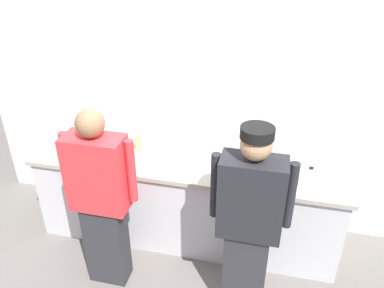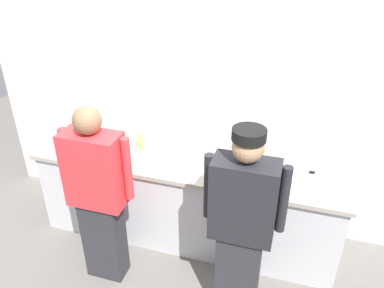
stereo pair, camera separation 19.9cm
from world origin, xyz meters
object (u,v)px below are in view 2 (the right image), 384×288
at_px(squeeze_bottle_spare, 141,140).
at_px(squeeze_bottle_secondary, 90,130).
at_px(sheet_tray, 167,156).
at_px(ramekin_green_sauce, 237,163).
at_px(plate_stack_rear, 121,146).
at_px(ramekin_red_sauce, 255,164).
at_px(chef_near_left, 98,194).
at_px(chefs_knife, 318,173).
at_px(chef_center, 242,224).
at_px(mixing_bowl_steel, 287,173).
at_px(plate_stack_front, 91,142).
at_px(ramekin_yellow_sauce, 122,155).
at_px(squeeze_bottle_primary, 67,145).

bearing_deg(squeeze_bottle_spare, squeeze_bottle_secondary, 174.80).
height_order(sheet_tray, squeeze_bottle_secondary, squeeze_bottle_secondary).
bearing_deg(ramekin_green_sauce, plate_stack_rear, -178.71).
bearing_deg(ramekin_red_sauce, chef_near_left, -146.24).
height_order(sheet_tray, chefs_knife, sheet_tray).
height_order(chef_center, squeeze_bottle_spare, chef_center).
bearing_deg(mixing_bowl_steel, sheet_tray, 177.80).
bearing_deg(sheet_tray, chef_center, -40.45).
height_order(squeeze_bottle_spare, chefs_knife, squeeze_bottle_spare).
xyz_separation_m(squeeze_bottle_secondary, ramekin_green_sauce, (1.53, -0.07, -0.06)).
distance_m(chef_center, squeeze_bottle_spare, 1.39).
bearing_deg(chef_near_left, plate_stack_front, 123.63).
height_order(squeeze_bottle_secondary, ramekin_yellow_sauce, squeeze_bottle_secondary).
relative_size(mixing_bowl_steel, ramekin_green_sauce, 4.04).
distance_m(mixing_bowl_steel, ramekin_red_sauce, 0.31).
height_order(plate_stack_rear, squeeze_bottle_primary, squeeze_bottle_primary).
distance_m(chef_near_left, ramekin_green_sauce, 1.24).
height_order(chef_center, sheet_tray, chef_center).
distance_m(ramekin_red_sauce, ramekin_green_sauce, 0.16).
bearing_deg(squeeze_bottle_secondary, chefs_knife, -0.38).
bearing_deg(ramekin_yellow_sauce, plate_stack_rear, 120.25).
xyz_separation_m(squeeze_bottle_primary, ramekin_yellow_sauce, (0.52, 0.09, -0.07)).
xyz_separation_m(squeeze_bottle_secondary, chefs_knife, (2.23, -0.01, -0.08)).
relative_size(plate_stack_rear, sheet_tray, 0.45).
height_order(plate_stack_front, chefs_knife, plate_stack_front).
bearing_deg(ramekin_yellow_sauce, chefs_knife, 7.80).
height_order(sheet_tray, squeeze_bottle_spare, squeeze_bottle_spare).
relative_size(ramekin_yellow_sauce, ramekin_red_sauce, 1.19).
relative_size(mixing_bowl_steel, ramekin_red_sauce, 4.09).
height_order(plate_stack_front, ramekin_green_sauce, plate_stack_front).
relative_size(chef_near_left, squeeze_bottle_secondary, 9.26).
distance_m(sheet_tray, ramekin_red_sauce, 0.82).
bearing_deg(plate_stack_rear, sheet_tray, -3.32).
bearing_deg(sheet_tray, ramekin_green_sauce, 4.70).
distance_m(squeeze_bottle_primary, ramekin_yellow_sauce, 0.53).
distance_m(squeeze_bottle_secondary, ramekin_red_sauce, 1.69).
bearing_deg(ramekin_yellow_sauce, ramekin_green_sauce, 9.87).
relative_size(plate_stack_front, squeeze_bottle_primary, 1.10).
xyz_separation_m(chef_center, sheet_tray, (-0.84, 0.72, 0.02)).
height_order(plate_stack_front, sheet_tray, plate_stack_front).
distance_m(ramekin_yellow_sauce, chefs_knife, 1.76).
bearing_deg(chef_near_left, ramekin_red_sauce, 33.76).
bearing_deg(ramekin_yellow_sauce, mixing_bowl_steel, 3.31).
bearing_deg(plate_stack_front, squeeze_bottle_secondary, 122.56).
bearing_deg(ramekin_yellow_sauce, squeeze_bottle_secondary, 152.22).
relative_size(mixing_bowl_steel, chefs_knife, 1.24).
bearing_deg(ramekin_red_sauce, squeeze_bottle_spare, -179.89).
bearing_deg(squeeze_bottle_secondary, squeeze_bottle_spare, -5.20).
distance_m(plate_stack_front, ramekin_yellow_sauce, 0.42).
bearing_deg(chefs_knife, squeeze_bottle_secondary, 179.62).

